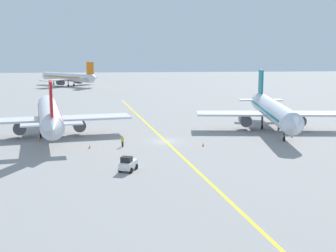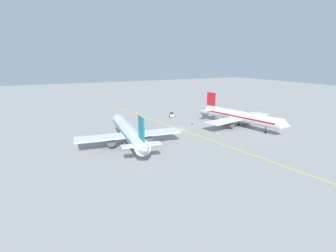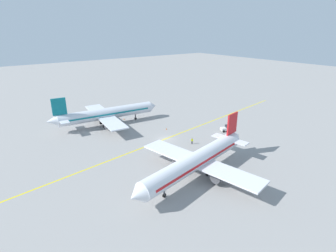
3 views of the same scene
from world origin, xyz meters
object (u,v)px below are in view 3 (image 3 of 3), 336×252
traffic_cone_mid_apron (207,149)px  traffic_cone_far_edge (166,129)px  traffic_cone_near_nose (216,170)px  airplane_adjacent_stand (106,114)px  baggage_tug_white (226,128)px  traffic_cone_by_wingtip (124,119)px  ground_crew_worker (192,141)px  airplane_at_gate (197,160)px

traffic_cone_mid_apron → traffic_cone_far_edge: same height
traffic_cone_near_nose → airplane_adjacent_stand: bearing=9.2°
airplane_adjacent_stand → traffic_cone_mid_apron: airplane_adjacent_stand is taller
baggage_tug_white → traffic_cone_by_wingtip: 34.26m
baggage_tug_white → ground_crew_worker: 14.42m
ground_crew_worker → traffic_cone_near_nose: size_ratio=3.05×
airplane_at_gate → traffic_cone_mid_apron: 13.61m
ground_crew_worker → traffic_cone_far_edge: bearing=-3.5°
airplane_at_gate → traffic_cone_near_nose: (-0.96, -4.74, -3.43)m
traffic_cone_near_nose → baggage_tug_white: bearing=-53.4°
traffic_cone_by_wingtip → traffic_cone_mid_apron: bearing=-170.5°
ground_crew_worker → traffic_cone_by_wingtip: ground_crew_worker is taller
baggage_tug_white → traffic_cone_mid_apron: size_ratio=6.07×
airplane_at_gate → traffic_cone_far_edge: size_ratio=64.30×
ground_crew_worker → traffic_cone_by_wingtip: bearing=9.9°
baggage_tug_white → traffic_cone_by_wingtip: (28.17, 19.48, -0.63)m
airplane_adjacent_stand → traffic_cone_far_edge: bearing=-139.6°
airplane_at_gate → airplane_adjacent_stand: size_ratio=0.99×
ground_crew_worker → airplane_at_gate: bearing=141.9°
baggage_tug_white → traffic_cone_far_edge: bearing=49.2°
airplane_adjacent_stand → airplane_at_gate: bearing=-177.2°
baggage_tug_white → ground_crew_worker: bearing=93.5°
traffic_cone_mid_apron → airplane_at_gate: bearing=125.9°
traffic_cone_near_nose → traffic_cone_mid_apron: 10.52m
airplane_at_gate → airplane_adjacent_stand: bearing=2.8°
airplane_adjacent_stand → baggage_tug_white: 37.70m
traffic_cone_mid_apron → traffic_cone_near_nose: bearing=145.7°
traffic_cone_by_wingtip → baggage_tug_white: bearing=-145.3°
airplane_adjacent_stand → traffic_cone_by_wingtip: bearing=-78.5°
airplane_at_gate → traffic_cone_near_nose: airplane_at_gate is taller
traffic_cone_mid_apron → airplane_adjacent_stand: bearing=21.1°
airplane_at_gate → traffic_cone_near_nose: bearing=-101.5°
airplane_adjacent_stand → ground_crew_worker: (-27.65, -12.00, -2.80)m
airplane_at_gate → baggage_tug_white: 28.14m
airplane_adjacent_stand → baggage_tug_white: airplane_adjacent_stand is taller
traffic_cone_by_wingtip → airplane_at_gate: bearing=173.3°
baggage_tug_white → traffic_cone_near_nose: 24.54m
airplane_adjacent_stand → baggage_tug_white: (-26.77, -26.39, -2.81)m
traffic_cone_near_nose → ground_crew_worker: bearing=-21.0°
airplane_adjacent_stand → traffic_cone_by_wingtip: (1.40, -6.91, -3.43)m
airplane_adjacent_stand → traffic_cone_by_wingtip: size_ratio=64.63×
airplane_adjacent_stand → ground_crew_worker: bearing=-156.5°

